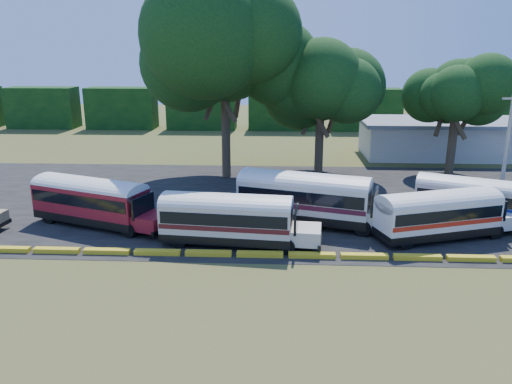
{
  "coord_description": "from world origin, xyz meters",
  "views": [
    {
      "loc": [
        -0.44,
        -25.67,
        11.67
      ],
      "look_at": [
        -1.97,
        6.0,
        2.46
      ],
      "focal_mm": 35.0,
      "sensor_mm": 36.0,
      "label": 1
    }
  ],
  "objects_px": {
    "bus_cream_west": "(230,217)",
    "bus_white_red": "(441,212)",
    "bus_red": "(93,199)",
    "tree_west": "(224,45)"
  },
  "relations": [
    {
      "from": "bus_cream_west",
      "to": "bus_white_red",
      "type": "height_order",
      "value": "bus_cream_west"
    },
    {
      "from": "bus_red",
      "to": "tree_west",
      "type": "relative_size",
      "value": 0.6
    },
    {
      "from": "bus_red",
      "to": "bus_cream_west",
      "type": "bearing_deg",
      "value": 2.95
    },
    {
      "from": "bus_cream_west",
      "to": "tree_west",
      "type": "height_order",
      "value": "tree_west"
    },
    {
      "from": "bus_red",
      "to": "bus_white_red",
      "type": "height_order",
      "value": "bus_red"
    },
    {
      "from": "bus_red",
      "to": "bus_cream_west",
      "type": "distance_m",
      "value": 10.07
    },
    {
      "from": "bus_cream_west",
      "to": "tree_west",
      "type": "distance_m",
      "value": 19.66
    },
    {
      "from": "bus_red",
      "to": "tree_west",
      "type": "bearing_deg",
      "value": 81.79
    },
    {
      "from": "bus_cream_west",
      "to": "tree_west",
      "type": "bearing_deg",
      "value": 102.52
    },
    {
      "from": "bus_red",
      "to": "tree_west",
      "type": "distance_m",
      "value": 18.57
    }
  ]
}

